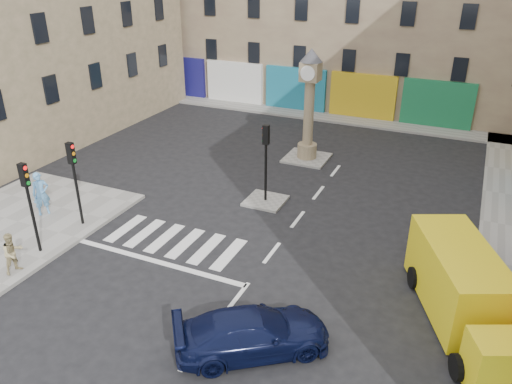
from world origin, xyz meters
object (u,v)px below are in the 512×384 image
Objects in this scene: traffic_light_left_far at (74,171)px; yellow_van at (464,291)px; pedestrian_blue at (41,194)px; pedestrian_tan at (13,253)px; clock_pillar at (309,99)px; traffic_light_island at (266,151)px; traffic_light_left_near at (28,194)px; navy_sedan at (253,332)px.

yellow_van is at bearing 0.71° from traffic_light_left_far.
traffic_light_left_far is 2.63m from pedestrian_blue.
yellow_van is 15.55m from pedestrian_tan.
yellow_van is (9.03, -11.21, -2.41)m from clock_pillar.
traffic_light_island is at bearing -24.56° from pedestrian_blue.
pedestrian_blue is at bearing 156.26° from yellow_van.
yellow_van reaches higher than pedestrian_blue.
traffic_light_left_near is 10.11m from navy_sedan.
navy_sedan is at bearing -7.88° from traffic_light_left_near.
traffic_light_left_far is 2.34× the size of pedestrian_tan.
traffic_light_left_far reaches higher than navy_sedan.
traffic_light_left_near is 0.61× the size of clock_pillar.
traffic_light_left_far is 1.00× the size of traffic_light_island.
pedestrian_blue is at bearing 36.27° from navy_sedan.
pedestrian_blue is (-8.47, -5.40, -1.45)m from traffic_light_island.
navy_sedan is 0.70× the size of yellow_van.
yellow_van is at bearing -90.64° from navy_sedan.
traffic_light_left_far is 0.61× the size of clock_pillar.
pedestrian_blue is at bearing -147.48° from traffic_light_island.
yellow_van is (15.33, 2.59, -1.48)m from traffic_light_left_near.
navy_sedan is at bearing -20.94° from traffic_light_left_far.
pedestrian_blue is (-8.47, -11.40, -2.41)m from clock_pillar.
traffic_light_left_far reaches higher than traffic_light_island.
traffic_light_island is at bearing -90.00° from clock_pillar.
traffic_light_island reaches higher than yellow_van.
pedestrian_blue reaches higher than pedestrian_tan.
clock_pillar is at bearing -23.23° from navy_sedan.
clock_pillar is 3.07× the size of pedestrian_blue.
navy_sedan is 2.31× the size of pedestrian_blue.
clock_pillar reaches higher than traffic_light_island.
navy_sedan is (9.83, -1.36, -1.95)m from traffic_light_left_near.
pedestrian_blue is (-2.17, -0.00, -1.48)m from traffic_light_left_far.
clock_pillar reaches higher than navy_sedan.
clock_pillar is 1.33× the size of navy_sedan.
navy_sedan is at bearing -78.47° from pedestrian_tan.
navy_sedan is 12.58m from pedestrian_blue.
yellow_van is 17.50m from pedestrian_blue.
traffic_light_left_near is 15.19m from clock_pillar.
pedestrian_tan is at bearing -85.49° from traffic_light_left_far.
clock_pillar reaches higher than pedestrian_tan.
clock_pillar is (6.30, 13.80, 0.93)m from traffic_light_left_near.
pedestrian_tan is (2.47, -3.81, -0.20)m from pedestrian_blue.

